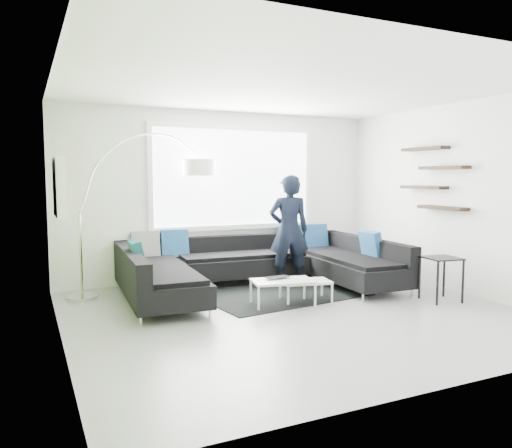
% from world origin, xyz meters
% --- Properties ---
extents(ground, '(5.50, 5.50, 0.00)m').
position_xyz_m(ground, '(0.00, 0.00, 0.00)').
color(ground, gray).
rests_on(ground, ground).
extents(room_shell, '(5.54, 5.04, 2.82)m').
position_xyz_m(room_shell, '(0.04, 0.21, 1.81)').
color(room_shell, white).
rests_on(room_shell, ground).
extents(sectional_sofa, '(4.09, 2.67, 0.85)m').
position_xyz_m(sectional_sofa, '(0.10, 1.26, 0.38)').
color(sectional_sofa, black).
rests_on(sectional_sofa, ground).
extents(rug, '(2.48, 1.94, 0.01)m').
position_xyz_m(rug, '(0.29, 1.02, 0.01)').
color(rug, black).
rests_on(rug, ground).
extents(coffee_table, '(1.14, 0.79, 0.34)m').
position_xyz_m(coffee_table, '(0.23, 0.42, 0.17)').
color(coffee_table, white).
rests_on(coffee_table, ground).
extents(arc_lamp, '(2.34, 1.20, 2.38)m').
position_xyz_m(arc_lamp, '(-2.36, 1.88, 1.19)').
color(arc_lamp, silver).
rests_on(arc_lamp, ground).
extents(side_table, '(0.51, 0.51, 0.61)m').
position_xyz_m(side_table, '(2.12, -0.33, 0.31)').
color(side_table, black).
rests_on(side_table, ground).
extents(person, '(0.87, 0.77, 1.74)m').
position_xyz_m(person, '(0.72, 1.47, 0.87)').
color(person, black).
rests_on(person, ground).
extents(laptop, '(0.37, 0.25, 0.03)m').
position_xyz_m(laptop, '(0.01, 0.45, 0.36)').
color(laptop, black).
rests_on(laptop, coffee_table).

